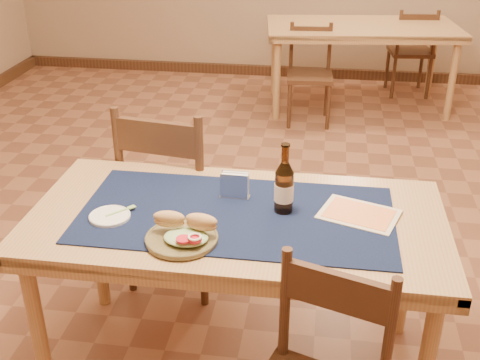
# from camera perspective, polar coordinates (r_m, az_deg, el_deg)

# --- Properties ---
(room) EXTENTS (6.04, 7.04, 2.84)m
(room) POSITION_cam_1_polar(r_m,az_deg,el_deg) (2.84, 2.15, 16.44)
(room) COLOR #90593E
(room) RESTS_ON ground
(main_table) EXTENTS (1.60, 0.80, 0.75)m
(main_table) POSITION_cam_1_polar(r_m,az_deg,el_deg) (2.36, -0.36, -5.05)
(main_table) COLOR #A9844F
(main_table) RESTS_ON ground
(placemat) EXTENTS (1.20, 0.60, 0.01)m
(placemat) POSITION_cam_1_polar(r_m,az_deg,el_deg) (2.31, -0.36, -3.25)
(placemat) COLOR #0F1A39
(placemat) RESTS_ON main_table
(baseboard) EXTENTS (6.00, 7.00, 0.10)m
(baseboard) POSITION_cam_1_polar(r_m,az_deg,el_deg) (3.36, 1.76, -6.84)
(baseboard) COLOR #432918
(baseboard) RESTS_ON ground
(back_table) EXTENTS (1.74, 1.02, 0.75)m
(back_table) POSITION_cam_1_polar(r_m,az_deg,el_deg) (5.55, 11.45, 13.39)
(back_table) COLOR #A9844F
(back_table) RESTS_ON ground
(chair_main_far) EXTENTS (0.53, 0.53, 1.00)m
(chair_main_far) POSITION_cam_1_polar(r_m,az_deg,el_deg) (2.98, -6.19, -1.19)
(chair_main_far) COLOR #432918
(chair_main_far) RESTS_ON ground
(chair_back_near) EXTENTS (0.40, 0.40, 0.82)m
(chair_back_near) POSITION_cam_1_polar(r_m,az_deg,el_deg) (5.20, 6.62, 10.08)
(chair_back_near) COLOR #432918
(chair_back_near) RESTS_ON ground
(chair_back_far) EXTENTS (0.43, 0.43, 0.84)m
(chair_back_far) POSITION_cam_1_polar(r_m,az_deg,el_deg) (6.05, 15.94, 11.74)
(chair_back_far) COLOR #432918
(chair_back_far) RESTS_ON ground
(sandwich_plate) EXTENTS (0.26, 0.26, 0.10)m
(sandwich_plate) POSITION_cam_1_polar(r_m,az_deg,el_deg) (2.14, -5.37, -5.11)
(sandwich_plate) COLOR brown
(sandwich_plate) RESTS_ON placemat
(side_plate) EXTENTS (0.16, 0.16, 0.01)m
(side_plate) POSITION_cam_1_polar(r_m,az_deg,el_deg) (2.33, -12.25, -3.35)
(side_plate) COLOR white
(side_plate) RESTS_ON placemat
(fork) EXTENTS (0.10, 0.10, 0.00)m
(fork) POSITION_cam_1_polar(r_m,az_deg,el_deg) (2.35, -11.03, -2.81)
(fork) COLOR #8CBB66
(fork) RESTS_ON side_plate
(beer_bottle) EXTENTS (0.07, 0.07, 0.28)m
(beer_bottle) POSITION_cam_1_polar(r_m,az_deg,el_deg) (2.29, 4.20, -0.65)
(beer_bottle) COLOR #4A280D
(beer_bottle) RESTS_ON placemat
(napkin_holder) EXTENTS (0.12, 0.05, 0.11)m
(napkin_holder) POSITION_cam_1_polar(r_m,az_deg,el_deg) (2.41, -0.50, -0.56)
(napkin_holder) COLOR silver
(napkin_holder) RESTS_ON placemat
(menu_card) EXTENTS (0.34, 0.29, 0.01)m
(menu_card) POSITION_cam_1_polar(r_m,az_deg,el_deg) (2.35, 11.22, -3.17)
(menu_card) COLOR beige
(menu_card) RESTS_ON placemat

